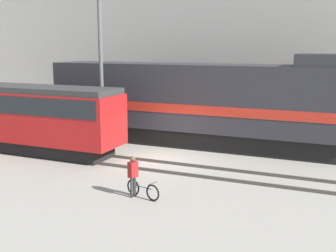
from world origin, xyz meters
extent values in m
plane|color=#9E998C|center=(0.00, 0.00, 0.00)|extent=(120.00, 120.00, 0.00)
cube|color=#47423D|center=(0.00, -1.97, 0.07)|extent=(60.00, 0.07, 0.14)
cube|color=#47423D|center=(0.00, -0.53, 0.07)|extent=(60.00, 0.07, 0.14)
cube|color=#47423D|center=(0.00, 3.03, 0.07)|extent=(60.00, 0.07, 0.14)
cube|color=#47423D|center=(0.00, 4.47, 0.07)|extent=(60.00, 0.07, 0.14)
cube|color=#B7B2A8|center=(0.00, 11.86, 5.40)|extent=(40.65, 6.00, 10.80)
cube|color=black|center=(0.43, 3.75, 0.50)|extent=(15.64, 2.55, 1.00)
cube|color=#2D2D33|center=(0.43, 3.75, 2.80)|extent=(17.01, 3.00, 3.60)
cube|color=red|center=(0.43, 3.75, 2.26)|extent=(16.66, 3.04, 0.50)
cube|color=#2D2D33|center=(7.43, 3.75, 4.90)|extent=(3.00, 2.85, 0.60)
cube|color=black|center=(-6.88, -1.25, 0.35)|extent=(9.01, 2.00, 0.70)
cube|color=red|center=(-6.88, -1.25, 1.97)|extent=(10.24, 2.50, 2.53)
cube|color=#1E2328|center=(-6.88, -1.25, 2.68)|extent=(9.83, 2.54, 0.90)
cube|color=#333333|center=(-6.88, -1.25, 3.38)|extent=(10.04, 2.38, 0.30)
torus|color=black|center=(2.16, -5.26, 0.31)|extent=(0.62, 0.24, 0.63)
torus|color=black|center=(1.21, -4.98, 0.31)|extent=(0.62, 0.24, 0.63)
cylinder|color=#1E4C99|center=(1.69, -5.12, 0.42)|extent=(0.82, 0.27, 0.04)
cylinder|color=#1E4C99|center=(1.36, -5.03, 0.45)|extent=(0.03, 0.03, 0.28)
cylinder|color=#262626|center=(2.16, -5.26, 0.68)|extent=(0.15, 0.43, 0.02)
cylinder|color=#333333|center=(1.33, -5.08, 0.39)|extent=(0.11, 0.11, 0.77)
cylinder|color=#333333|center=(1.28, -5.24, 0.39)|extent=(0.11, 0.11, 0.77)
cube|color=maroon|center=(1.31, -5.16, 1.07)|extent=(0.31, 0.41, 0.59)
sphere|color=brown|center=(1.31, -5.16, 1.47)|extent=(0.21, 0.21, 0.21)
cylinder|color=#595959|center=(-4.03, 1.25, 4.66)|extent=(0.22, 0.22, 9.32)
camera|label=1|loc=(8.49, -18.42, 5.57)|focal=45.00mm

